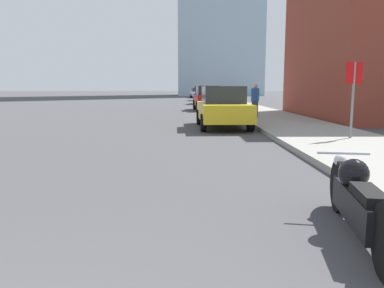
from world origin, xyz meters
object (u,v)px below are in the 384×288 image
Objects in this scene: motorcycle at (358,200)px; parked_car_red at (208,98)px; parked_car_yellow at (223,107)px; stop_sign at (353,87)px; pedestrian at (255,100)px; parked_car_silver at (196,93)px; parked_car_white at (201,93)px; parked_car_blue at (203,95)px.

parked_car_red is (-0.43, 23.00, 0.47)m from motorcycle.
stop_sign is at bearing -53.87° from parked_car_yellow.
parked_car_yellow is 2.09× the size of stop_sign.
parked_car_yellow is 2.72× the size of pedestrian.
stop_sign reaches higher than motorcycle.
parked_car_white is at bearing -93.47° from parked_car_silver.
parked_car_silver is (-0.31, 12.59, -0.09)m from parked_car_white.
parked_car_silver is (-0.55, 56.64, 0.41)m from motorcycle.
parked_car_silver is at bearing 92.45° from parked_car_white.
parked_car_blue is at bearing 100.33° from motorcycle.
parked_car_blue reaches higher than parked_car_yellow.
parked_car_white is at bearing 100.02° from motorcycle.
parked_car_white reaches higher than parked_car_blue.
parked_car_yellow reaches higher than parked_car_silver.
pedestrian is (1.90, -8.40, 0.12)m from parked_car_red.
stop_sign is at bearing -84.13° from parked_car_white.
parked_car_red is 10.77m from parked_car_blue.
parked_car_white reaches higher than parked_car_yellow.
motorcycle is 33.77m from parked_car_blue.
parked_car_red reaches higher than parked_car_yellow.
parked_car_silver is (-0.18, 22.87, -0.03)m from parked_car_blue.
stop_sign is at bearing -79.56° from pedestrian.
motorcycle is 56.64m from parked_car_silver.
parked_car_red is 1.87× the size of stop_sign.
parked_car_yellow is 32.90m from parked_car_white.
motorcycle is 23.01m from parked_car_red.
parked_car_silver is 2.66× the size of pedestrian.
parked_car_red is 0.97× the size of parked_car_blue.
parked_car_white reaches higher than pedestrian.
parked_car_red is 21.05m from parked_car_white.
stop_sign is (2.89, 6.88, 1.21)m from motorcycle.
parked_car_white reaches higher than motorcycle.
stop_sign is (3.32, -4.26, 0.79)m from parked_car_yellow.
parked_car_blue is (-0.37, 33.77, 0.44)m from motorcycle.
stop_sign is (3.26, -26.89, 0.77)m from parked_car_blue.
pedestrian reaches higher than motorcycle.
pedestrian reaches higher than parked_car_yellow.
motorcycle is at bearing -94.31° from parked_car_silver.
pedestrian is at bearing -80.52° from parked_car_blue.
parked_car_white is 0.96× the size of parked_car_silver.
stop_sign is at bearing -79.08° from parked_car_blue.
motorcycle is at bearing -89.59° from parked_car_yellow.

